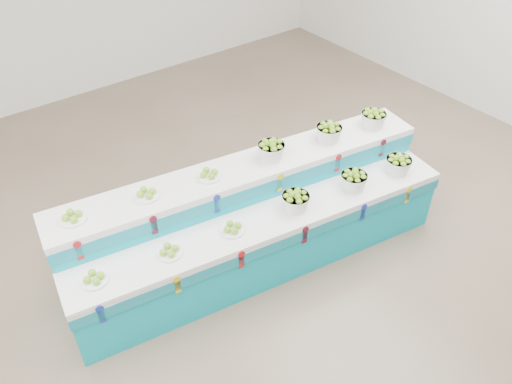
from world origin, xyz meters
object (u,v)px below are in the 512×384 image
basket_lower_left (296,201)px  basket_upper_right (373,118)px  display_stand (256,220)px  plate_upper_mid (146,193)px

basket_lower_left → basket_upper_right: 1.40m
display_stand → basket_upper_right: size_ratio=14.35×
basket_lower_left → plate_upper_mid: (-1.21, 0.68, 0.24)m
display_stand → basket_upper_right: (1.59, -0.00, 0.61)m
plate_upper_mid → basket_upper_right: basket_upper_right is taller
basket_lower_left → plate_upper_mid: 1.41m
display_stand → basket_upper_right: 1.71m
plate_upper_mid → display_stand: bearing=-22.6°
display_stand → plate_upper_mid: plate_upper_mid is taller
display_stand → basket_upper_right: basket_upper_right is taller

